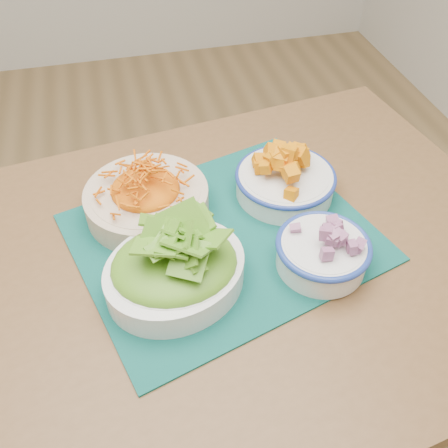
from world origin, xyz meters
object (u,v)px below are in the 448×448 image
squash_bowl (286,175)px  onion_bowl (323,249)px  carrot_bowl (146,195)px  placemat (224,237)px  lettuce_bowl (174,264)px  table (200,300)px

squash_bowl → onion_bowl: size_ratio=1.37×
carrot_bowl → placemat: bearing=-38.6°
carrot_bowl → lettuce_bowl: bearing=-83.7°
table → placemat: size_ratio=2.60×
carrot_bowl → onion_bowl: 0.32m
table → placemat: 0.13m
placemat → carrot_bowl: (-0.12, 0.10, 0.04)m
lettuce_bowl → onion_bowl: 0.24m
placemat → carrot_bowl: size_ratio=2.16×
placemat → squash_bowl: bearing=15.6°
table → squash_bowl: (0.20, 0.13, 0.15)m
carrot_bowl → table: bearing=-66.0°
onion_bowl → table: bearing=164.4°
carrot_bowl → lettuce_bowl: size_ratio=0.80×
placemat → squash_bowl: 0.17m
table → placemat: (0.06, 0.05, 0.10)m
table → onion_bowl: 0.25m
squash_bowl → lettuce_bowl: 0.29m
lettuce_bowl → placemat: bearing=18.3°
carrot_bowl → squash_bowl: bearing=-2.5°
carrot_bowl → lettuce_bowl: (0.02, -0.18, 0.01)m
table → squash_bowl: squash_bowl is taller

